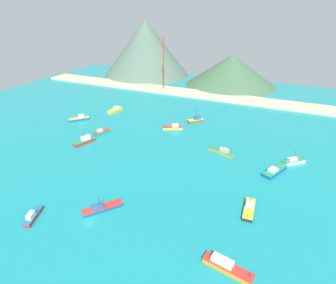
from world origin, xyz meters
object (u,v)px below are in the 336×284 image
at_px(fishing_boat_9, 173,127).
at_px(fishing_boat_3, 294,161).
at_px(fishing_boat_10, 249,209).
at_px(fishing_boat_4, 222,151).
at_px(fishing_boat_0, 115,110).
at_px(fishing_boat_12, 227,267).
at_px(fishing_boat_8, 79,118).
at_px(fishing_boat_7, 102,208).
at_px(fishing_boat_5, 33,216).
at_px(fishing_boat_13, 274,171).
at_px(radio_tower, 164,64).
at_px(fishing_boat_11, 84,141).
at_px(fishing_boat_2, 196,120).
at_px(fishing_boat_1, 102,132).

bearing_deg(fishing_boat_9, fishing_boat_3, -11.58).
distance_m(fishing_boat_3, fishing_boat_10, 34.17).
bearing_deg(fishing_boat_3, fishing_boat_10, -106.36).
distance_m(fishing_boat_4, fishing_boat_9, 29.19).
height_order(fishing_boat_0, fishing_boat_12, fishing_boat_12).
xyz_separation_m(fishing_boat_4, fishing_boat_8, (-71.88, 4.56, 0.06)).
bearing_deg(fishing_boat_7, fishing_boat_5, -143.32).
bearing_deg(fishing_boat_13, fishing_boat_7, -136.12).
distance_m(fishing_boat_3, fishing_boat_9, 52.25).
bearing_deg(radio_tower, fishing_boat_4, -50.43).
height_order(fishing_boat_10, fishing_boat_12, fishing_boat_10).
relative_size(fishing_boat_8, fishing_boat_13, 0.80).
height_order(fishing_boat_8, fishing_boat_12, fishing_boat_12).
height_order(fishing_boat_3, fishing_boat_5, fishing_boat_3).
xyz_separation_m(fishing_boat_10, fishing_boat_11, (-68.42, 14.91, 0.32)).
height_order(fishing_boat_2, fishing_boat_4, fishing_boat_2).
distance_m(fishing_boat_8, fishing_boat_11, 27.30).
height_order(fishing_boat_8, fishing_boat_13, fishing_boat_8).
bearing_deg(fishing_boat_1, fishing_boat_13, -1.64).
distance_m(fishing_boat_10, fishing_boat_11, 70.02).
xyz_separation_m(fishing_boat_9, fishing_boat_11, (-26.85, -28.36, 0.25)).
height_order(fishing_boat_11, fishing_boat_13, fishing_boat_11).
bearing_deg(fishing_boat_1, fishing_boat_3, 5.48).
xyz_separation_m(fishing_boat_3, fishing_boat_8, (-97.13, 1.64, -0.08)).
bearing_deg(fishing_boat_0, fishing_boat_8, -117.13).
distance_m(fishing_boat_2, fishing_boat_8, 56.48).
bearing_deg(fishing_boat_2, fishing_boat_9, -118.07).
bearing_deg(fishing_boat_9, fishing_boat_11, -133.43).
xyz_separation_m(fishing_boat_4, fishing_boat_7, (-21.39, -46.11, -0.15)).
bearing_deg(fishing_boat_3, fishing_boat_8, 179.03).
bearing_deg(fishing_boat_2, fishing_boat_12, -65.98).
bearing_deg(fishing_boat_11, fishing_boat_5, -67.58).
distance_m(fishing_boat_0, fishing_boat_9, 37.98).
bearing_deg(fishing_boat_5, fishing_boat_13, 42.18).
bearing_deg(fishing_boat_0, fishing_boat_2, 4.60).
xyz_separation_m(fishing_boat_2, fishing_boat_11, (-33.34, -40.52, 0.04)).
height_order(fishing_boat_7, fishing_boat_8, fishing_boat_7).
bearing_deg(fishing_boat_0, fishing_boat_4, -19.33).
height_order(fishing_boat_1, fishing_boat_12, fishing_boat_12).
xyz_separation_m(fishing_boat_3, fishing_boat_13, (-5.52, -9.48, -0.13)).
distance_m(fishing_boat_4, fishing_boat_8, 72.03).
distance_m(fishing_boat_3, fishing_boat_13, 10.97).
bearing_deg(fishing_boat_9, radio_tower, 119.23).
height_order(fishing_boat_9, fishing_boat_12, fishing_boat_9).
height_order(fishing_boat_7, fishing_boat_10, fishing_boat_10).
xyz_separation_m(fishing_boat_4, fishing_boat_13, (19.74, -6.56, 0.02)).
bearing_deg(fishing_boat_3, radio_tower, 141.21).
xyz_separation_m(fishing_boat_1, fishing_boat_11, (-0.69, -10.45, 0.26)).
distance_m(fishing_boat_8, fishing_boat_9, 46.79).
distance_m(fishing_boat_1, radio_tower, 75.52).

